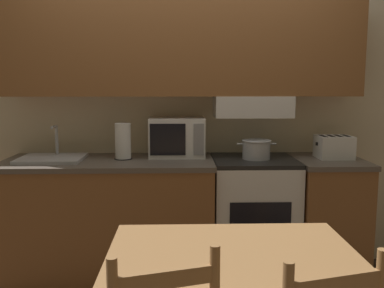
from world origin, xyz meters
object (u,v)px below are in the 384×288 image
at_px(cooking_pot, 256,149).
at_px(microwave, 177,137).
at_px(dining_table, 232,277).
at_px(toaster, 334,147).
at_px(stove_range, 253,218).
at_px(sink_basin, 52,158).
at_px(paper_towel_roll, 123,141).

bearing_deg(cooking_pot, microwave, 166.88).
relative_size(cooking_pot, dining_table, 0.28).
bearing_deg(toaster, dining_table, -123.69).
relative_size(stove_range, cooking_pot, 3.15).
bearing_deg(sink_basin, cooking_pot, 0.20).
xyz_separation_m(toaster, dining_table, (-0.94, -1.40, -0.35)).
height_order(stove_range, cooking_pot, cooking_pot).
bearing_deg(paper_towel_roll, sink_basin, -176.68).
bearing_deg(cooking_pot, paper_towel_roll, 178.57).
distance_m(microwave, paper_towel_roll, 0.41).
bearing_deg(microwave, paper_towel_roll, -164.23).
bearing_deg(sink_basin, paper_towel_roll, 3.32).
bearing_deg(microwave, toaster, -6.08).
height_order(paper_towel_roll, dining_table, paper_towel_roll).
relative_size(stove_range, microwave, 2.21).
height_order(microwave, toaster, microwave).
height_order(stove_range, sink_basin, sink_basin).
xyz_separation_m(stove_range, toaster, (0.60, -0.00, 0.55)).
xyz_separation_m(toaster, paper_towel_roll, (-1.57, 0.01, 0.05)).
height_order(toaster, dining_table, toaster).
bearing_deg(sink_basin, microwave, 8.85).
bearing_deg(stove_range, microwave, 167.87).
xyz_separation_m(cooking_pot, dining_table, (-0.35, -1.39, -0.34)).
distance_m(cooking_pot, dining_table, 1.47).
distance_m(toaster, sink_basin, 2.09).
height_order(cooking_pot, toaster, toaster).
xyz_separation_m(sink_basin, paper_towel_roll, (0.52, 0.03, 0.11)).
height_order(stove_range, paper_towel_roll, paper_towel_roll).
relative_size(microwave, sink_basin, 0.92).
distance_m(cooking_pot, toaster, 0.59).
relative_size(sink_basin, dining_table, 0.44).
bearing_deg(dining_table, microwave, 98.93).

